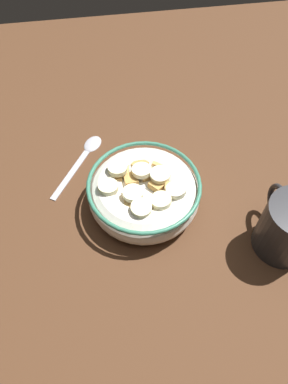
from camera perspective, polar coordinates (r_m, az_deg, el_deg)
ground_plane at (r=56.51cm, az=-0.00°, el=-2.34°), size 111.27×111.27×2.00cm
cereal_bowl at (r=53.22cm, az=-0.03°, el=-0.05°), size 16.72×16.72×6.30cm
spoon at (r=62.47cm, az=-9.25°, el=6.30°), size 13.59×9.69×0.80cm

